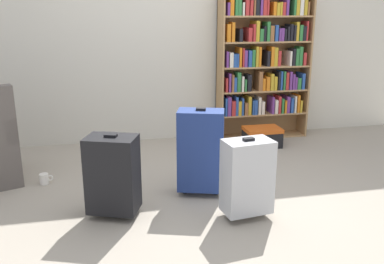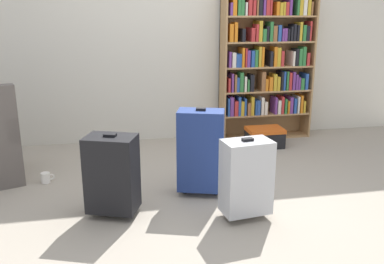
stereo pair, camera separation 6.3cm
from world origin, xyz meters
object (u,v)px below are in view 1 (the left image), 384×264
object	(u,v)px
mug	(44,179)
suitcase_navy_blue	(201,150)
suitcase_silver	(247,177)
suitcase_black	(113,174)
bookshelf	(263,61)
storage_box	(262,136)

from	to	relation	value
mug	suitcase_navy_blue	distance (m)	1.45
mug	suitcase_silver	bearing A→B (deg)	-32.04
mug	suitcase_navy_blue	size ratio (longest dim) A/B	0.16
suitcase_silver	suitcase_black	size ratio (longest dim) A/B	0.97
suitcase_silver	bookshelf	bearing A→B (deg)	66.32
mug	storage_box	xyz separation A→B (m)	(2.30, 0.63, 0.07)
bookshelf	suitcase_navy_blue	distance (m)	1.94
suitcase_navy_blue	suitcase_silver	distance (m)	0.54
suitcase_silver	suitcase_black	bearing A→B (deg)	166.75
storage_box	suitcase_black	size ratio (longest dim) A/B	0.63
mug	storage_box	size ratio (longest dim) A/B	0.30
storage_box	suitcase_black	xyz separation A→B (m)	(-1.71, -1.37, 0.22)
suitcase_navy_blue	storage_box	bearing A→B (deg)	48.76
suitcase_navy_blue	bookshelf	bearing A→B (deg)	53.64
suitcase_silver	suitcase_black	xyz separation A→B (m)	(-0.96, 0.23, 0.01)
mug	suitcase_silver	distance (m)	1.85
bookshelf	suitcase_silver	size ratio (longest dim) A/B	2.74
suitcase_navy_blue	suitcase_silver	xyz separation A→B (m)	(0.24, -0.48, -0.06)
bookshelf	mug	bearing A→B (deg)	-157.39
mug	suitcase_black	size ratio (longest dim) A/B	0.19
mug	suitcase_black	bearing A→B (deg)	-51.51
storage_box	suitcase_silver	bearing A→B (deg)	-115.02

